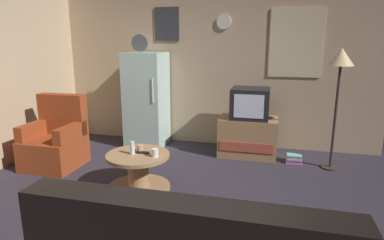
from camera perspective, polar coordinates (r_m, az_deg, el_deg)
ground_plane at (r=3.44m, az=-4.75°, el=-15.68°), size 12.00×12.00×0.00m
wall_with_art at (r=5.38m, az=3.63°, el=10.44°), size 5.20×0.12×2.77m
fridge at (r=5.37m, az=-7.82°, el=3.52°), size 0.60×0.62×1.77m
tv_stand at (r=4.99m, az=9.61°, el=-2.85°), size 0.84×0.53×0.57m
crt_tv at (r=4.87m, az=9.99°, el=2.87°), size 0.54×0.51×0.44m
standing_lamp at (r=4.61m, az=24.21°, el=8.39°), size 0.32×0.32×1.59m
coffee_table at (r=3.88m, az=-9.21°, el=-8.77°), size 0.72×0.72×0.43m
wine_glass at (r=3.78m, az=-10.25°, el=-4.74°), size 0.05×0.05×0.15m
mug_ceramic_white at (r=3.68m, az=-6.41°, el=-5.64°), size 0.08×0.08×0.09m
mug_ceramic_tan at (r=3.85m, az=-8.94°, el=-4.84°), size 0.08×0.08×0.09m
remote_control at (r=3.81m, az=-8.44°, el=-5.56°), size 0.15×0.05×0.02m
armchair at (r=4.88m, az=-22.42°, el=-3.46°), size 0.68×0.68×0.96m
book_stack at (r=4.90m, az=17.17°, el=-6.43°), size 0.22×0.17×0.12m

